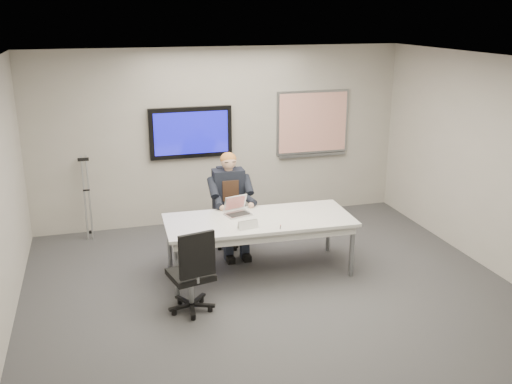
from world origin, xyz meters
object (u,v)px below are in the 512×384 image
object	(u,v)px
conference_table	(259,225)
seated_person	(232,214)
office_chair_far	(228,226)
office_chair_near	(192,286)
laptop	(237,210)

from	to	relation	value
conference_table	seated_person	distance (m)	0.77
office_chair_far	seated_person	size ratio (longest dim) A/B	0.66
office_chair_near	laptop	distance (m)	1.44
seated_person	laptop	size ratio (longest dim) A/B	3.74
office_chair_far	office_chair_near	bearing A→B (deg)	-111.00
office_chair_near	laptop	size ratio (longest dim) A/B	2.71
office_chair_far	laptop	xyz separation A→B (m)	(-0.05, -0.73, 0.51)
seated_person	laptop	xyz separation A→B (m)	(-0.05, -0.48, 0.23)
office_chair_near	seated_person	distance (m)	1.80
office_chair_near	laptop	bearing A→B (deg)	-138.82
conference_table	seated_person	bearing A→B (deg)	106.03
office_chair_far	office_chair_near	world-z (taller)	office_chair_near
office_chair_far	seated_person	distance (m)	0.38
seated_person	laptop	world-z (taller)	seated_person
conference_table	office_chair_far	bearing A→B (deg)	102.44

